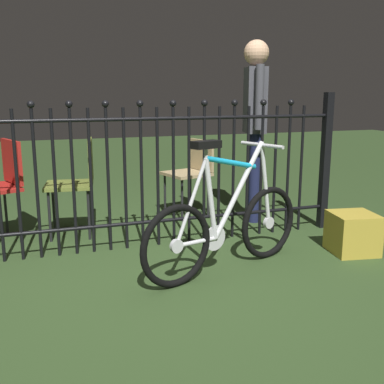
% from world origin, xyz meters
% --- Properties ---
extents(ground_plane, '(20.00, 20.00, 0.00)m').
position_xyz_m(ground_plane, '(0.00, 0.00, 0.00)').
color(ground_plane, '#2F4621').
extents(iron_fence, '(3.40, 0.07, 1.25)m').
position_xyz_m(iron_fence, '(-0.07, 0.74, 0.63)').
color(iron_fence, black).
rests_on(iron_fence, ground).
extents(bicycle, '(1.36, 0.57, 0.94)m').
position_xyz_m(bicycle, '(0.38, 0.03, 0.33)').
color(bicycle, black).
rests_on(bicycle, ground).
extents(chair_tan, '(0.50, 0.50, 0.77)m').
position_xyz_m(chair_tan, '(0.66, 1.58, 0.48)').
color(chair_tan, black).
rests_on(chair_tan, ground).
extents(chair_olive, '(0.46, 0.46, 0.85)m').
position_xyz_m(chair_olive, '(-0.51, 1.24, 0.52)').
color(chair_olive, black).
rests_on(chair_olive, ground).
extents(person_visitor, '(0.25, 0.46, 1.73)m').
position_xyz_m(person_visitor, '(1.16, 1.19, 1.04)').
color(person_visitor, '#191E3F').
rests_on(person_visitor, ground).
extents(display_crate, '(0.39, 0.39, 0.32)m').
position_xyz_m(display_crate, '(1.48, 0.06, 0.16)').
color(display_crate, '#B29933').
rests_on(display_crate, ground).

